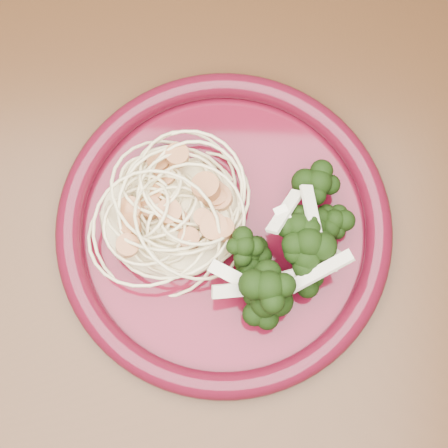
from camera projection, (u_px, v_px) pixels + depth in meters
name	position (u px, v px, depth m)	size (l,w,h in m)	color
dining_table	(176.00, 241.00, 0.64)	(1.20, 0.80, 0.75)	#472814
dinner_plate	(224.00, 227.00, 0.53)	(0.33, 0.33, 0.02)	#520A19
spaghetti_pile	(171.00, 214.00, 0.52)	(0.12, 0.11, 0.03)	#F7EAB3
scallop_cluster	(168.00, 202.00, 0.49)	(0.11, 0.11, 0.04)	#C57C46
broccoli_pile	(290.00, 234.00, 0.51)	(0.08, 0.14, 0.05)	black
onion_garnish	(294.00, 224.00, 0.48)	(0.06, 0.09, 0.06)	#EEE8C7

